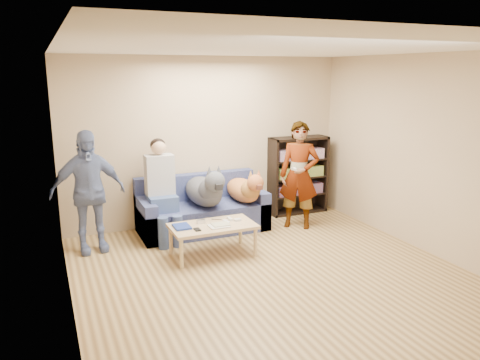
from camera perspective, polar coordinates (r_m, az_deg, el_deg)
name	(u,v)px	position (r m, az deg, el deg)	size (l,w,h in m)	color
ground	(281,282)	(5.54, 5.01, -12.26)	(5.00, 5.00, 0.00)	brown
ceiling	(286,48)	(5.01, 5.63, 15.70)	(5.00, 5.00, 0.00)	white
wall_back	(207,141)	(7.37, -4.00, 4.77)	(4.50, 4.50, 0.00)	tan
wall_front	(478,251)	(3.24, 27.04, -7.70)	(4.50, 4.50, 0.00)	tan
wall_left	(64,192)	(4.52, -20.66, -1.42)	(5.00, 5.00, 0.00)	tan
wall_right	(439,157)	(6.48, 23.10, 2.58)	(5.00, 5.00, 0.00)	tan
blanket	(248,195)	(7.20, 0.97, -1.90)	(0.43, 0.36, 0.15)	#ABABB0
person_standing_right	(299,175)	(7.18, 7.23, 0.58)	(0.60, 0.39, 1.64)	gray
person_standing_left	(88,192)	(6.46, -18.06, -1.39)	(0.96, 0.40, 1.64)	#6D7DAF
held_controller	(295,169)	(6.88, 6.66, 1.34)	(0.04, 0.11, 0.03)	silver
notebook_blue	(182,227)	(6.05, -7.10, -5.66)	(0.20, 0.26, 0.03)	navy
papers	(219,226)	(6.05, -2.58, -5.62)	(0.26, 0.20, 0.01)	beige
magazine	(221,224)	(6.07, -2.38, -5.41)	(0.22, 0.17, 0.01)	#A9A687
camera_silver	(201,221)	(6.18, -4.79, -5.05)	(0.11, 0.06, 0.05)	#BDBDC2
controller_a	(230,219)	(6.30, -1.26, -4.75)	(0.04, 0.13, 0.03)	silver
controller_b	(238,220)	(6.26, -0.31, -4.87)	(0.09, 0.06, 0.03)	silver
headphone_cup_a	(227,223)	(6.17, -1.54, -5.20)	(0.07, 0.07, 0.02)	silver
headphone_cup_b	(225,221)	(6.24, -1.81, -4.99)	(0.07, 0.07, 0.02)	silver
pen_orange	(215,228)	(5.97, -3.01, -5.90)	(0.01, 0.01, 0.14)	#C15D1B
pen_black	(216,219)	(6.32, -2.89, -4.82)	(0.01, 0.01, 0.14)	black
wallet	(197,229)	(5.94, -5.24, -6.03)	(0.07, 0.12, 0.01)	black
sofa	(202,212)	(7.15, -4.69, -3.90)	(1.90, 0.85, 0.82)	#515B93
person_seated	(162,186)	(6.73, -9.54, -0.77)	(0.40, 0.73, 1.47)	#405C8E
dog_gray	(206,190)	(6.87, -4.21, -1.24)	(0.47, 1.28, 0.68)	#4E5059
dog_tan	(245,189)	(7.07, 0.62, -1.13)	(0.39, 1.16, 0.57)	#C4663C
coffee_table	(213,228)	(6.14, -3.35, -5.87)	(1.10, 0.60, 0.42)	tan
bookshelf	(298,173)	(7.98, 7.05, 0.80)	(1.00, 0.34, 1.30)	black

